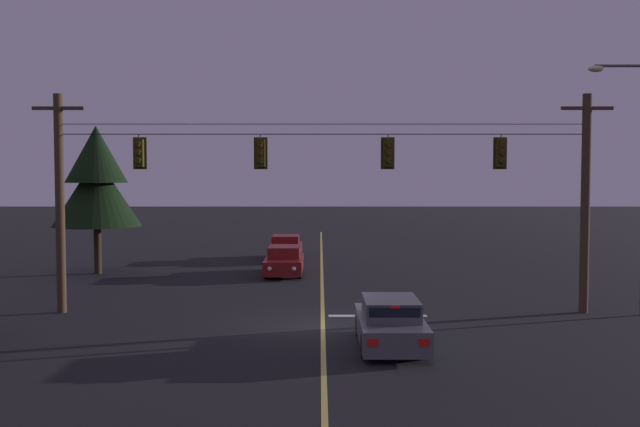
# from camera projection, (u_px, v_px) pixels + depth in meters

# --- Properties ---
(ground_plane) EXTENTS (180.00, 180.00, 0.00)m
(ground_plane) POSITION_uv_depth(u_px,v_px,m) (320.00, 327.00, 22.77)
(ground_plane) COLOR black
(lane_centre_stripe) EXTENTS (0.14, 60.00, 0.01)m
(lane_centre_stripe) POSITION_uv_depth(u_px,v_px,m) (320.00, 286.00, 31.12)
(lane_centre_stripe) COLOR #D1C64C
(lane_centre_stripe) RESTS_ON ground
(stop_bar_paint) EXTENTS (3.40, 0.36, 0.01)m
(stop_bar_paint) POSITION_uv_depth(u_px,v_px,m) (375.00, 316.00, 24.53)
(stop_bar_paint) COLOR silver
(stop_bar_paint) RESTS_ON ground
(signal_span_assembly) EXTENTS (20.23, 0.32, 7.68)m
(signal_span_assembly) POSITION_uv_depth(u_px,v_px,m) (320.00, 200.00, 24.91)
(signal_span_assembly) COLOR #423021
(signal_span_assembly) RESTS_ON ground
(traffic_light_leftmost) EXTENTS (0.48, 0.41, 1.22)m
(traffic_light_leftmost) POSITION_uv_depth(u_px,v_px,m) (136.00, 153.00, 24.79)
(traffic_light_leftmost) COLOR black
(traffic_light_left_inner) EXTENTS (0.48, 0.41, 1.22)m
(traffic_light_left_inner) POSITION_uv_depth(u_px,v_px,m) (258.00, 153.00, 24.80)
(traffic_light_left_inner) COLOR black
(traffic_light_centre) EXTENTS (0.48, 0.41, 1.22)m
(traffic_light_centre) POSITION_uv_depth(u_px,v_px,m) (386.00, 153.00, 24.82)
(traffic_light_centre) COLOR black
(traffic_light_right_inner) EXTENTS (0.48, 0.41, 1.22)m
(traffic_light_right_inner) POSITION_uv_depth(u_px,v_px,m) (498.00, 153.00, 24.83)
(traffic_light_right_inner) COLOR black
(car_waiting_near_lane) EXTENTS (1.80, 4.33, 1.39)m
(car_waiting_near_lane) POSITION_uv_depth(u_px,v_px,m) (388.00, 324.00, 20.11)
(car_waiting_near_lane) COLOR #4C4C51
(car_waiting_near_lane) RESTS_ON ground
(car_oncoming_lead) EXTENTS (1.80, 4.42, 1.39)m
(car_oncoming_lead) POSITION_uv_depth(u_px,v_px,m) (282.00, 261.00, 34.79)
(car_oncoming_lead) COLOR maroon
(car_oncoming_lead) RESTS_ON ground
(car_oncoming_trailing) EXTENTS (1.80, 4.42, 1.39)m
(car_oncoming_trailing) POSITION_uv_depth(u_px,v_px,m) (283.00, 248.00, 41.12)
(car_oncoming_trailing) COLOR maroon
(car_oncoming_trailing) RESTS_ON ground
(street_lamp_corner) EXTENTS (2.11, 0.30, 8.68)m
(street_lamp_corner) POSITION_uv_depth(u_px,v_px,m) (634.00, 166.00, 24.38)
(street_lamp_corner) COLOR #4C4F54
(street_lamp_corner) RESTS_ON ground
(tree_verge_near) EXTENTS (4.30, 4.30, 7.29)m
(tree_verge_near) POSITION_uv_depth(u_px,v_px,m) (94.00, 181.00, 34.84)
(tree_verge_near) COLOR #332316
(tree_verge_near) RESTS_ON ground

